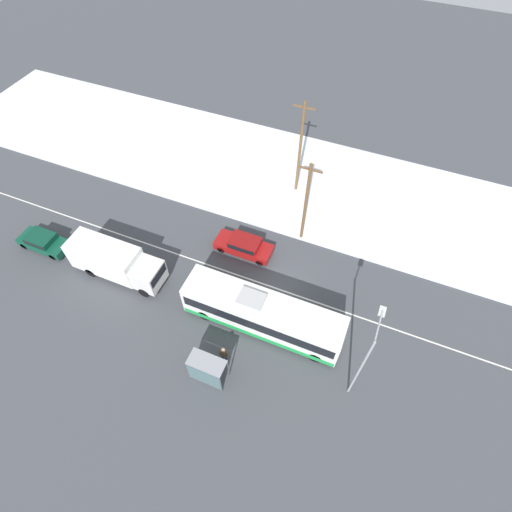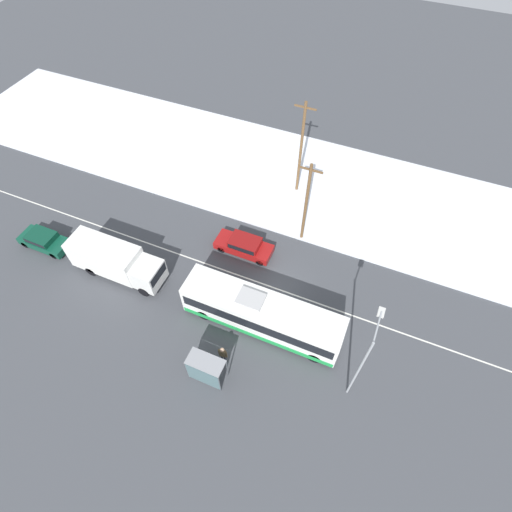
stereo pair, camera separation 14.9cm
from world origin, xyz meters
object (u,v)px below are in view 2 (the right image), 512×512
Objects in this scene: utility_pole_snowlot at (301,149)px; box_truck at (115,260)px; city_bus at (262,314)px; bus_shelter at (204,370)px; sedan_car at (244,245)px; utility_pole_roadside at (306,203)px; pedestrian_at_stop at (223,353)px; streetlamp at (364,357)px; parked_car_near_truck at (44,240)px.

box_truck is at bearing -124.23° from utility_pole_snowlot.
utility_pole_snowlot reaches higher than city_bus.
utility_pole_snowlot is (-0.55, 19.46, 3.08)m from bus_shelter.
utility_pole_roadside reaches higher than sedan_car.
pedestrian_at_stop is 12.88m from utility_pole_roadside.
city_bus is 7.89m from streetlamp.
city_bus reaches higher than box_truck.
streetlamp is 12.90m from utility_pole_roadside.
box_truck is at bearing 153.91° from bus_shelter.
streetlamp is at bearing -5.27° from box_truck.
city_bus is at bearing 164.94° from streetlamp.
utility_pole_snowlot reaches higher than box_truck.
pedestrian_at_stop is at bearing -17.58° from box_truck.
city_bus is at bearing 124.46° from sedan_car.
bus_shelter is at bearing 100.90° from sedan_car.
pedestrian_at_stop is 0.20× the size of utility_pole_snowlot.
utility_pole_roadside is (1.77, 14.10, 2.50)m from bus_shelter.
utility_pole_snowlot is at bearing -100.19° from sedan_car.
box_truck is 0.82× the size of utility_pole_snowlot.
city_bus reaches higher than pedestrian_at_stop.
utility_pole_snowlot is at bearing 113.46° from utility_pole_roadside.
city_bus is 2.69× the size of parked_car_near_truck.
box_truck is 7.30m from parked_car_near_truck.
bus_shelter is 0.30× the size of utility_pole_roadside.
streetlamp is at bearing 145.20° from sedan_car.
box_truck reaches higher than parked_car_near_truck.
streetlamp reaches higher than parked_car_near_truck.
box_truck is 1.01× the size of streetlamp.
box_truck is 19.47m from streetlamp.
pedestrian_at_stop is at bearing -96.07° from utility_pole_roadside.
utility_pole_roadside reaches higher than city_bus.
streetlamp is 0.93× the size of utility_pole_roadside.
utility_pole_roadside is at bearing -66.54° from utility_pole_snowlot.
utility_pole_snowlot reaches higher than streetlamp.
box_truck is 0.94× the size of utility_pole_roadside.
city_bus is 4.74× the size of bus_shelter.
bus_shelter is (10.35, -5.07, 0.03)m from box_truck.
parked_car_near_truck is 18.30m from bus_shelter.
box_truck is 15.33m from utility_pole_roadside.
utility_pole_roadside is at bearing 123.09° from streetlamp.
utility_pole_snowlot reaches higher than sedan_car.
utility_pole_snowlot is (9.79, 14.39, 3.12)m from box_truck.
pedestrian_at_stop is 0.25× the size of streetlamp.
city_bus is 3.81m from pedestrian_at_stop.
pedestrian_at_stop is 18.20m from utility_pole_snowlot.
parked_car_near_truck is at bearing -154.76° from utility_pole_roadside.
utility_pole_snowlot is (-1.00, 17.81, 3.62)m from pedestrian_at_stop.
streetlamp is (6.99, -1.88, 3.12)m from city_bus.
bus_shelter reaches higher than sedan_car.
parked_car_near_truck is at bearing 20.87° from sedan_car.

